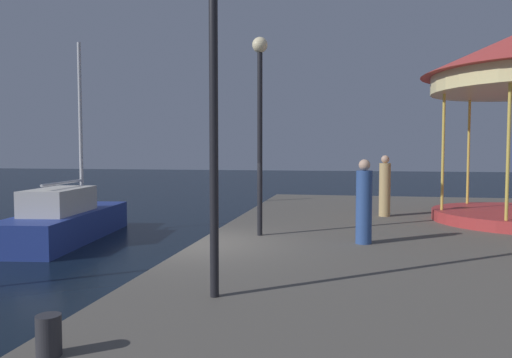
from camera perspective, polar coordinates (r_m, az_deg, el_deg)
The scene contains 7 objects.
ground_plane at distance 10.70m, azimuth -7.31°, elevation -11.75°, with size 120.00×120.00×0.00m, color black.
sailboat_blue at distance 16.09m, azimuth -21.69°, elevation -4.55°, with size 2.60×6.12×6.37m.
lamp_post_mid_promenade at distance 6.55m, azimuth -5.08°, elevation 13.74°, with size 0.36×0.36×4.68m.
lamp_post_far_end at distance 11.26m, azimuth 0.46°, elevation 9.13°, with size 0.36×0.36×4.60m.
bollard_north at distance 5.25m, azimuth -23.39°, elevation -16.68°, with size 0.24×0.24×0.40m, color #2D2D33.
person_by_the_water at distance 10.51m, azimuth 12.69°, elevation -2.94°, with size 0.34×0.34×1.81m.
person_near_carousel at distance 15.10m, azimuth 15.04°, elevation -1.00°, with size 0.34×0.34×1.86m.
Camera 1 is at (3.26, -9.81, 2.77)m, focal length 33.70 mm.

